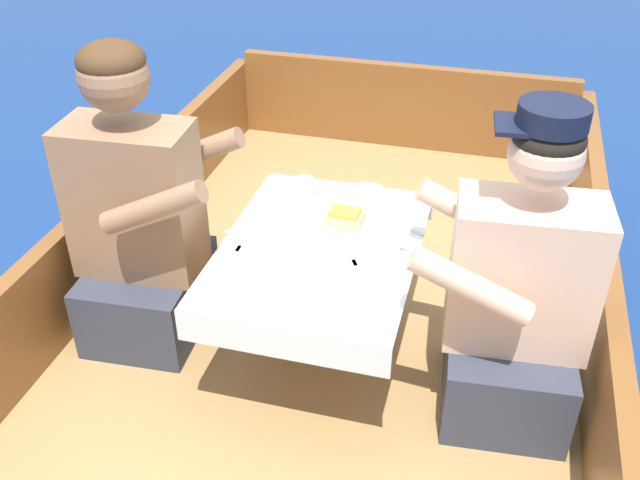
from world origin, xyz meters
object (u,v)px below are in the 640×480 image
person_starboard (516,301)px  coffee_cup_port (305,186)px  coffee_cup_starboard (391,240)px  person_port (139,225)px  sandwich (345,217)px

person_starboard → coffee_cup_port: size_ratio=9.84×
coffee_cup_port → coffee_cup_starboard: bearing=-38.1°
person_port → coffee_cup_starboard: (0.82, 0.06, 0.04)m
person_port → sandwich: person_port is taller
person_starboard → sandwich: person_starboard is taller
sandwich → coffee_cup_port: (-0.18, 0.17, -0.00)m
person_starboard → coffee_cup_port: person_starboard is taller
sandwich → person_port: bearing=-166.2°
person_starboard → coffee_cup_port: (-0.74, 0.38, 0.07)m
coffee_cup_port → person_port: bearing=-144.3°
person_port → coffee_cup_port: 0.57m
person_starboard → coffee_cup_starboard: (-0.39, 0.11, 0.07)m
coffee_cup_starboard → person_starboard: bearing=-15.6°
sandwich → coffee_cup_starboard: (0.17, -0.10, 0.00)m
person_port → person_starboard: size_ratio=1.04×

